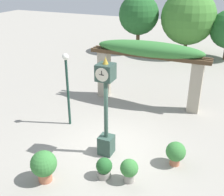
% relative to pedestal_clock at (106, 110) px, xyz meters
% --- Properties ---
extents(ground_plane, '(60.00, 60.00, 0.00)m').
position_rel_pedestal_clock_xyz_m(ground_plane, '(0.04, 0.25, -1.70)').
color(ground_plane, gray).
extents(pedestal_clock, '(0.53, 0.58, 3.51)m').
position_rel_pedestal_clock_xyz_m(pedestal_clock, '(0.00, 0.00, 0.00)').
color(pedestal_clock, '#2D473D').
rests_on(pedestal_clock, ground).
extents(pergola, '(5.59, 1.11, 3.02)m').
position_rel_pedestal_clock_xyz_m(pergola, '(0.04, 4.56, 0.62)').
color(pergola, '#A89E89').
rests_on(pergola, ground).
extents(potted_plant_near_left, '(0.80, 0.80, 1.03)m').
position_rel_pedestal_clock_xyz_m(potted_plant_near_left, '(-1.12, -2.06, -1.12)').
color(potted_plant_near_left, '#B26B4C').
rests_on(potted_plant_near_left, ground).
extents(potted_plant_near_right, '(0.55, 0.55, 0.77)m').
position_rel_pedestal_clock_xyz_m(potted_plant_near_right, '(1.24, -1.06, -1.27)').
color(potted_plant_near_right, gray).
rests_on(potted_plant_near_right, ground).
extents(potted_plant_far_left, '(0.65, 0.65, 0.84)m').
position_rel_pedestal_clock_xyz_m(potted_plant_far_left, '(2.35, 0.32, -1.23)').
color(potted_plant_far_left, '#B26B4C').
rests_on(potted_plant_far_left, ground).
extents(potted_plant_far_right, '(0.51, 0.51, 0.68)m').
position_rel_pedestal_clock_xyz_m(potted_plant_far_right, '(0.47, -1.18, -1.35)').
color(potted_plant_far_right, gray).
rests_on(potted_plant_far_right, ground).
extents(lamp_post, '(0.26, 0.26, 3.05)m').
position_rel_pedestal_clock_xyz_m(lamp_post, '(-2.27, 1.27, 0.27)').
color(lamp_post, '#19382D').
rests_on(lamp_post, ground).
extents(tree_line, '(9.35, 4.07, 4.79)m').
position_rel_pedestal_clock_xyz_m(tree_line, '(-0.20, 13.76, 1.00)').
color(tree_line, brown).
rests_on(tree_line, ground).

